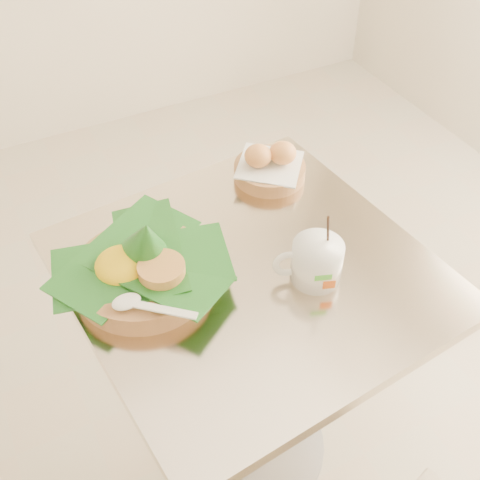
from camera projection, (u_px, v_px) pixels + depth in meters
name	position (u px, v px, depth m)	size (l,w,h in m)	color
floor	(190.00, 454.00, 1.73)	(3.60, 3.60, 0.00)	beige
cafe_table	(250.00, 335.00, 1.39)	(0.77, 0.77, 0.75)	gray
rice_basket	(142.00, 266.00, 1.18)	(0.34, 0.35, 0.17)	tan
bread_basket	(270.00, 166.00, 1.44)	(0.21, 0.21, 0.09)	tan
coffee_mug	(315.00, 261.00, 1.19)	(0.14, 0.11, 0.18)	white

